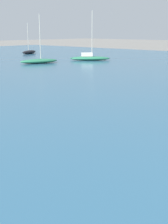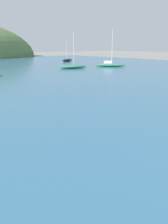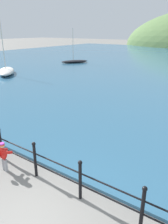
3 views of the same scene
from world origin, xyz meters
The scene contains 4 objects.
iron_railing centered at (0.37, 1.50, 0.64)m, with size 7.03×0.12×1.21m.
child_in_coat centered at (-2.43, 1.10, 0.61)m, with size 0.40×0.55×1.00m.
boat_far_left centered at (-15.46, 21.98, 0.31)m, with size 3.18×3.76×4.50m.
boat_white_sailboat centered at (-16.12, 11.35, 0.42)m, with size 4.29×4.02×5.40m.
Camera 3 is at (3.21, -2.38, 4.36)m, focal length 35.00 mm.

